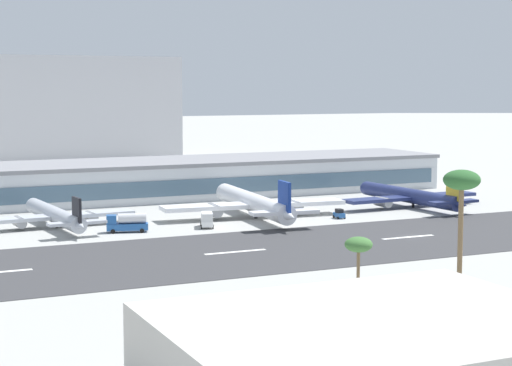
{
  "coord_description": "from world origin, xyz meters",
  "views": [
    {
      "loc": [
        -101.58,
        -145.21,
        30.07
      ],
      "look_at": [
        -12.73,
        47.56,
        6.7
      ],
      "focal_mm": 61.63,
      "sensor_mm": 36.0,
      "label": 1
    }
  ],
  "objects": [
    {
      "name": "airliner_gold_tail_gate_2",
      "position": [
        24.76,
        35.47,
        2.78
      ],
      "size": [
        38.21,
        41.83,
        8.73
      ],
      "rotation": [
        0.0,
        0.0,
        1.62
      ],
      "color": "navy",
      "rests_on": "ground_plane"
    },
    {
      "name": "ground_plane",
      "position": [
        0.0,
        0.0,
        0.0
      ],
      "size": [
        1400.0,
        1400.0,
        0.0
      ],
      "primitive_type": "plane",
      "color": "#A8A8A3"
    },
    {
      "name": "terminal_building",
      "position": [
        -19.37,
        82.01,
        5.05
      ],
      "size": [
        151.04,
        30.24,
        10.09
      ],
      "color": "silver",
      "rests_on": "ground_plane"
    },
    {
      "name": "runway_centreline_dash_3",
      "position": [
        -39.04,
        -0.54,
        0.09
      ],
      "size": [
        12.0,
        1.2,
        0.01
      ],
      "primitive_type": "cube",
      "color": "white",
      "rests_on": "runway_strip"
    },
    {
      "name": "airliner_black_tail_gate_0",
      "position": [
        -62.7,
        41.1,
        2.59
      ],
      "size": [
        34.79,
        39.05,
        8.15
      ],
      "rotation": [
        0.0,
        0.0,
        1.65
      ],
      "color": "silver",
      "rests_on": "ground_plane"
    },
    {
      "name": "airliner_navy_tail_gate_1",
      "position": [
        -18.25,
        35.85,
        3.3
      ],
      "size": [
        43.76,
        49.57,
        10.35
      ],
      "rotation": [
        0.0,
        0.0,
        1.48
      ],
      "color": "white",
      "rests_on": "ground_plane"
    },
    {
      "name": "foreground_hangar",
      "position": [
        -56.52,
        -74.43,
        3.91
      ],
      "size": [
        40.76,
        31.35,
        7.83
      ],
      "primitive_type": "cube",
      "color": "#BCB7AD",
      "rests_on": "ground_plane"
    },
    {
      "name": "service_box_truck_2",
      "position": [
        -33.25,
        28.23,
        1.79
      ],
      "size": [
        4.24,
        6.46,
        3.25
      ],
      "rotation": [
        0.0,
        0.0,
        1.24
      ],
      "color": "white",
      "rests_on": "ground_plane"
    },
    {
      "name": "service_baggage_tug_1",
      "position": [
        -0.97,
        27.5,
        1.05
      ],
      "size": [
        2.03,
        3.28,
        2.2
      ],
      "rotation": [
        0.0,
        0.0,
        1.52
      ],
      "color": "#23569E",
      "rests_on": "ground_plane"
    },
    {
      "name": "runway_centreline_dash_4",
      "position": [
        -1.34,
        -0.54,
        0.09
      ],
      "size": [
        12.0,
        1.2,
        0.01
      ],
      "primitive_type": "cube",
      "color": "white",
      "rests_on": "runway_strip"
    },
    {
      "name": "service_fuel_truck_0",
      "position": [
        -50.62,
        29.21,
        2.03
      ],
      "size": [
        8.89,
        4.76,
        3.95
      ],
      "rotation": [
        0.0,
        0.0,
        2.87
      ],
      "color": "#23569E",
      "rests_on": "ground_plane"
    },
    {
      "name": "distant_hotel_block",
      "position": [
        -46.7,
        209.06,
        21.04
      ],
      "size": [
        137.3,
        28.36,
        42.08
      ],
      "primitive_type": "cube",
      "color": "#BCBCC1",
      "rests_on": "ground_plane"
    },
    {
      "name": "runway_strip",
      "position": [
        0.0,
        -0.54,
        0.04
      ],
      "size": [
        800.0,
        40.64,
        0.08
      ],
      "primitive_type": "cube",
      "color": "#38383A",
      "rests_on": "ground_plane"
    },
    {
      "name": "palm_tree_1",
      "position": [
        -16.76,
        -36.77,
        15.12
      ],
      "size": [
        5.74,
        5.74,
        17.38
      ],
      "color": "brown",
      "rests_on": "ground_plane"
    },
    {
      "name": "palm_tree_0",
      "position": [
        -40.55,
        -45.66,
        8.74
      ],
      "size": [
        3.78,
        3.78,
        10.04
      ],
      "color": "brown",
      "rests_on": "ground_plane"
    }
  ]
}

